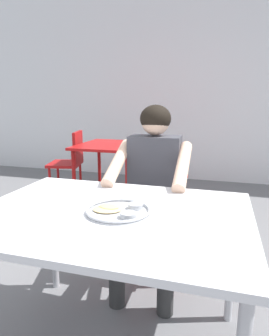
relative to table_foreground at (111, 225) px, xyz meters
name	(u,v)px	position (x,y,z in m)	size (l,w,h in m)	color
back_wall	(198,70)	(0.06, 3.63, 1.01)	(12.00, 0.12, 3.40)	white
table_foreground	(111,225)	(0.00, 0.00, 0.00)	(1.25, 0.92, 0.76)	silver
thali_tray	(119,210)	(0.04, -0.01, 0.08)	(0.29, 0.29, 0.03)	#B7BABF
chair_foreground	(158,202)	(0.04, 0.87, -0.18)	(0.39, 0.45, 0.89)	red
diner_foreground	(152,181)	(0.04, 0.65, 0.05)	(0.50, 0.56, 1.22)	#2F2F2F
table_background_red	(111,152)	(-0.82, 2.17, -0.05)	(0.76, 0.86, 0.73)	#B71414
chair_red_left	(71,159)	(-1.40, 2.21, -0.18)	(0.48, 0.49, 0.87)	#A81415
chair_red_right	(162,166)	(-0.19, 2.18, -0.19)	(0.49, 0.47, 0.87)	red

